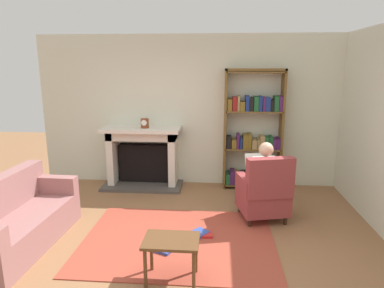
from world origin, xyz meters
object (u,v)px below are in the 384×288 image
object	(u,v)px
mantel_clock	(145,123)
side_table	(171,246)
bookshelf	(253,133)
armchair_reading	(264,192)
sofa_floral	(17,221)
seated_reader	(262,176)
fireplace	(143,155)

from	to	relation	value
mantel_clock	side_table	distance (m)	2.94
bookshelf	armchair_reading	size ratio (longest dim) A/B	2.18
mantel_clock	sofa_floral	size ratio (longest dim) A/B	0.10
bookshelf	sofa_floral	distance (m)	3.87
seated_reader	mantel_clock	bearing A→B (deg)	-43.33
bookshelf	seated_reader	size ratio (longest dim) A/B	1.85
fireplace	side_table	bearing A→B (deg)	-72.03
bookshelf	seated_reader	world-z (taller)	bookshelf
mantel_clock	bookshelf	distance (m)	1.91
bookshelf	sofa_floral	size ratio (longest dim) A/B	1.22
mantel_clock	seated_reader	size ratio (longest dim) A/B	0.14
fireplace	mantel_clock	bearing A→B (deg)	-54.19
fireplace	sofa_floral	xyz separation A→B (m)	(-1.06, -2.27, -0.26)
bookshelf	side_table	world-z (taller)	bookshelf
bookshelf	side_table	size ratio (longest dim) A/B	3.77
bookshelf	side_table	xyz separation A→B (m)	(-1.06, -2.85, -0.62)
mantel_clock	fireplace	bearing A→B (deg)	125.81
fireplace	side_table	size ratio (longest dim) A/B	2.54
fireplace	bookshelf	size ratio (longest dim) A/B	0.67
armchair_reading	side_table	size ratio (longest dim) A/B	1.73
bookshelf	sofa_floral	bearing A→B (deg)	-142.68
mantel_clock	armchair_reading	size ratio (longest dim) A/B	0.17
armchair_reading	side_table	xyz separation A→B (m)	(-1.11, -1.49, -0.03)
sofa_floral	side_table	size ratio (longest dim) A/B	3.08
fireplace	seated_reader	xyz separation A→B (m)	(2.00, -1.21, 0.04)
mantel_clock	bookshelf	bearing A→B (deg)	4.10
fireplace	side_table	xyz separation A→B (m)	(0.91, -2.81, -0.19)
sofa_floral	armchair_reading	bearing A→B (deg)	-70.75
mantel_clock	sofa_floral	bearing A→B (deg)	-117.47
armchair_reading	fireplace	bearing A→B (deg)	-46.57
fireplace	sofa_floral	world-z (taller)	fireplace
armchair_reading	sofa_floral	distance (m)	3.22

